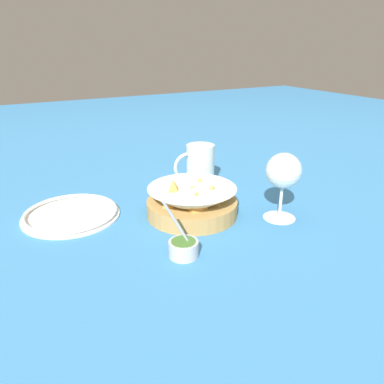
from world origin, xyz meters
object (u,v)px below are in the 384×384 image
object	(u,v)px
beer_mug	(200,166)
side_plate	(71,214)
sauce_cup	(183,247)
wine_glass	(283,173)
food_basket	(192,202)

from	to	relation	value
beer_mug	side_plate	world-z (taller)	beer_mug
sauce_cup	wine_glass	bearing A→B (deg)	-171.76
food_basket	wine_glass	bearing A→B (deg)	146.88
food_basket	beer_mug	distance (m)	0.20
food_basket	side_plate	distance (m)	0.28
side_plate	sauce_cup	bearing A→B (deg)	118.27
beer_mug	sauce_cup	bearing A→B (deg)	55.61
wine_glass	beer_mug	size ratio (longest dim) A/B	1.27
food_basket	wine_glass	distance (m)	0.21
sauce_cup	beer_mug	size ratio (longest dim) A/B	1.00
food_basket	sauce_cup	bearing A→B (deg)	55.68
side_plate	food_basket	bearing A→B (deg)	152.81
food_basket	wine_glass	xyz separation A→B (m)	(-0.17, 0.11, 0.08)
food_basket	sauce_cup	distance (m)	0.18
beer_mug	side_plate	bearing A→B (deg)	6.52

